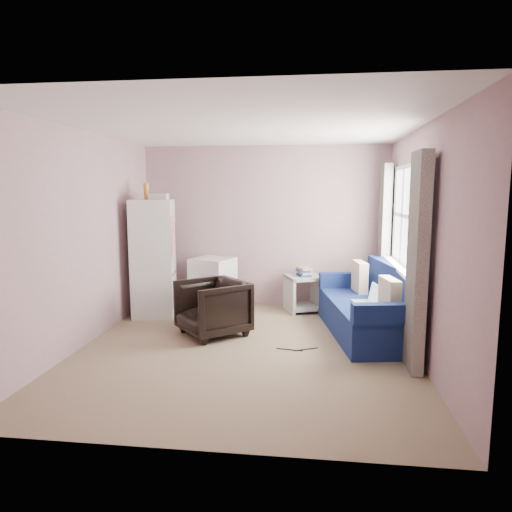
# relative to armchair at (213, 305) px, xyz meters

# --- Properties ---
(room) EXTENTS (3.84, 4.24, 2.54)m
(room) POSITION_rel_armchair_xyz_m (0.51, -0.47, 0.87)
(room) COLOR #816D54
(room) RESTS_ON ground
(armchair) EXTENTS (1.02, 1.03, 0.77)m
(armchair) POSITION_rel_armchair_xyz_m (0.00, 0.00, 0.00)
(armchair) COLOR black
(armchair) RESTS_ON ground
(fridge) EXTENTS (0.68, 0.67, 1.92)m
(fridge) POSITION_rel_armchair_xyz_m (-1.04, 0.80, 0.47)
(fridge) COLOR silver
(fridge) RESTS_ON ground
(washing_machine) EXTENTS (0.71, 0.71, 0.79)m
(washing_machine) POSITION_rel_armchair_xyz_m (-0.27, 1.27, 0.03)
(washing_machine) COLOR silver
(washing_machine) RESTS_ON ground
(side_table) EXTENTS (0.63, 0.63, 0.67)m
(side_table) POSITION_rel_armchair_xyz_m (1.11, 1.31, -0.07)
(side_table) COLOR #A1A19D
(side_table) RESTS_ON ground
(sofa) EXTENTS (1.21, 2.10, 0.88)m
(sofa) POSITION_rel_armchair_xyz_m (2.00, 0.26, -0.06)
(sofa) COLOR navy
(sofa) RESTS_ON ground
(window_dressing) EXTENTS (0.17, 2.62, 2.18)m
(window_dressing) POSITION_rel_armchair_xyz_m (2.27, 0.22, 0.72)
(window_dressing) COLOR white
(window_dressing) RESTS_ON ground
(floor_cables) EXTENTS (0.48, 0.14, 0.01)m
(floor_cables) POSITION_rel_armchair_xyz_m (1.09, -0.44, -0.38)
(floor_cables) COLOR black
(floor_cables) RESTS_ON ground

